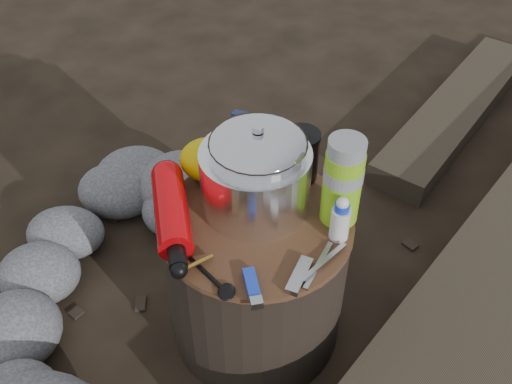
# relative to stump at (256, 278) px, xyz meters

# --- Properties ---
(ground) EXTENTS (60.00, 60.00, 0.00)m
(ground) POSITION_rel_stump_xyz_m (0.00, 0.00, -0.20)
(ground) COLOR black
(ground) RESTS_ON ground
(stump) EXTENTS (0.43, 0.43, 0.39)m
(stump) POSITION_rel_stump_xyz_m (0.00, 0.00, 0.00)
(stump) COLOR black
(stump) RESTS_ON ground
(rock_ring) EXTENTS (0.48, 1.05, 0.21)m
(rock_ring) POSITION_rel_stump_xyz_m (-0.42, 0.02, -0.09)
(rock_ring) COLOR #545458
(rock_ring) RESTS_ON ground
(log_small) EXTENTS (0.68, 1.03, 0.09)m
(log_small) POSITION_rel_stump_xyz_m (0.63, 1.02, -0.15)
(log_small) COLOR #31291F
(log_small) RESTS_ON ground
(foil_windscreen) EXTENTS (0.24, 0.24, 0.15)m
(foil_windscreen) POSITION_rel_stump_xyz_m (-0.01, 0.05, 0.27)
(foil_windscreen) COLOR white
(foil_windscreen) RESTS_ON stump
(camping_pot) EXTENTS (0.20, 0.20, 0.20)m
(camping_pot) POSITION_rel_stump_xyz_m (-0.00, 0.06, 0.30)
(camping_pot) COLOR silver
(camping_pot) RESTS_ON stump
(fuel_bottle) EXTENTS (0.17, 0.31, 0.07)m
(fuel_bottle) POSITION_rel_stump_xyz_m (-0.18, -0.03, 0.23)
(fuel_bottle) COLOR red
(fuel_bottle) RESTS_ON stump
(thermos) EXTENTS (0.08, 0.08, 0.21)m
(thermos) POSITION_rel_stump_xyz_m (0.18, 0.04, 0.30)
(thermos) COLOR #7CBD19
(thermos) RESTS_ON stump
(travel_mug) EXTENTS (0.08, 0.08, 0.12)m
(travel_mug) POSITION_rel_stump_xyz_m (0.08, 0.16, 0.26)
(travel_mug) COLOR black
(travel_mug) RESTS_ON stump
(stuff_sack) EXTENTS (0.15, 0.12, 0.10)m
(stuff_sack) POSITION_rel_stump_xyz_m (-0.12, 0.13, 0.25)
(stuff_sack) COLOR #D4B004
(stuff_sack) RESTS_ON stump
(food_pouch) EXTENTS (0.12, 0.05, 0.14)m
(food_pouch) POSITION_rel_stump_xyz_m (-0.03, 0.18, 0.27)
(food_pouch) COLOR navy
(food_pouch) RESTS_ON stump
(lighter) EXTENTS (0.05, 0.10, 0.02)m
(lighter) POSITION_rel_stump_xyz_m (0.02, -0.18, 0.21)
(lighter) COLOR #1B39BE
(lighter) RESTS_ON stump
(multitool) EXTENTS (0.05, 0.10, 0.01)m
(multitool) POSITION_rel_stump_xyz_m (0.11, -0.15, 0.20)
(multitool) COLOR #A9A8AD
(multitool) RESTS_ON stump
(pot_grabber) EXTENTS (0.10, 0.14, 0.01)m
(pot_grabber) POSITION_rel_stump_xyz_m (0.14, -0.11, 0.20)
(pot_grabber) COLOR #A9A8AD
(pot_grabber) RESTS_ON stump
(spork) EXTENTS (0.12, 0.11, 0.01)m
(spork) POSITION_rel_stump_xyz_m (-0.08, -0.16, 0.20)
(spork) COLOR black
(spork) RESTS_ON stump
(squeeze_bottle) EXTENTS (0.04, 0.04, 0.10)m
(squeeze_bottle) POSITION_rel_stump_xyz_m (0.18, -0.02, 0.25)
(squeeze_bottle) COLOR silver
(squeeze_bottle) RESTS_ON stump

